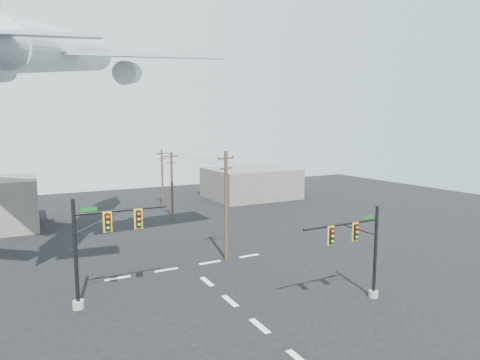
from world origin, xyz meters
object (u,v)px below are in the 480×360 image
utility_pole_c (162,177)px  airliner (63,52)px  signal_mast_near (361,252)px  signal_mast_far (97,248)px  utility_pole_a (226,204)px  utility_pole_b (172,185)px

utility_pole_c → airliner: airliner is taller
signal_mast_near → utility_pole_c: bearing=92.4°
utility_pole_c → airliner: size_ratio=0.27×
signal_mast_far → utility_pole_c: bearing=65.8°
signal_mast_far → utility_pole_c: (14.28, 31.84, 0.60)m
signal_mast_near → signal_mast_far: size_ratio=0.89×
utility_pole_a → utility_pole_c: bearing=64.3°
utility_pole_c → airliner: (-14.68, -19.36, 14.04)m
signal_mast_near → utility_pole_a: size_ratio=0.67×
utility_pole_b → utility_pole_c: bearing=73.7°
signal_mast_far → utility_pole_c: 34.90m
signal_mast_near → utility_pole_b: size_ratio=0.74×
signal_mast_far → utility_pole_b: bearing=60.1°
utility_pole_a → airliner: airliner is taller
utility_pole_a → utility_pole_b: 17.18m
utility_pole_a → signal_mast_near: bearing=-91.4°
signal_mast_near → signal_mast_far: signal_mast_far is taller
signal_mast_far → utility_pole_a: bearing=20.6°
signal_mast_far → utility_pole_a: utility_pole_a is taller
utility_pole_a → utility_pole_b: size_ratio=1.11×
signal_mast_near → utility_pole_c: utility_pole_c is taller
airliner → utility_pole_b: bearing=-32.0°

